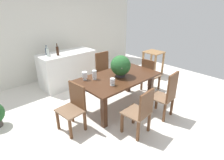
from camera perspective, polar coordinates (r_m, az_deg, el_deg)
The scene contains 18 objects.
ground_plane at distance 4.49m, azimuth 0.15°, elevation -7.13°, with size 7.04×7.04×0.00m, color silver.
back_wall at distance 6.10m, azimuth -17.26°, elevation 13.22°, with size 6.40×0.10×2.60m, color silver.
dining_table at distance 4.08m, azimuth 2.03°, elevation -0.54°, with size 1.82×1.05×0.75m.
chair_far_right at distance 5.03m, azimuth -2.52°, elevation 3.36°, with size 0.49×0.47×1.02m.
chair_head_end at distance 3.50m, azimuth -11.86°, elevation -7.61°, with size 0.44×0.51×0.91m.
chair_foot_end at distance 4.95m, azimuth 11.63°, elevation 1.85°, with size 0.46×0.43×0.91m.
chair_near_left at distance 3.31m, azimuth 9.07°, elevation -9.48°, with size 0.48×0.47×0.92m.
chair_near_right at distance 3.89m, azimuth 16.79°, elevation -4.24°, with size 0.44×0.47×1.02m.
flower_centerpiece at distance 3.95m, azimuth 2.70°, elevation 4.47°, with size 0.44×0.44×0.47m.
crystal_vase_left at distance 3.86m, azimuth -5.53°, elevation 1.80°, with size 0.10×0.10×0.20m.
crystal_vase_center_near at distance 3.86m, azimuth -8.58°, elevation 1.55°, with size 0.11×0.11×0.18m.
crystal_vase_right at distance 3.57m, azimuth 0.15°, elevation -0.38°, with size 0.10×0.10×0.15m.
wine_glass at distance 4.44m, azimuth 4.74°, elevation 4.84°, with size 0.06×0.06×0.16m.
kitchen_counter at distance 5.43m, azimuth -13.61°, elevation 3.43°, with size 1.56×0.70×0.97m, color silver.
wine_bottle_dark at distance 5.04m, azimuth -16.72°, elevation 8.78°, with size 0.07×0.07×0.32m.
wine_bottle_amber at distance 5.17m, azimuth -19.74°, elevation 8.48°, with size 0.08×0.08×0.26m.
wine_bottle_clear at distance 5.03m, azimuth -19.53°, elevation 8.18°, with size 0.07×0.07×0.25m.
side_table at distance 6.12m, azimuth 12.84°, elevation 6.71°, with size 0.53×0.55×0.79m.
Camera 1 is at (-2.64, -2.81, 2.30)m, focal length 29.15 mm.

